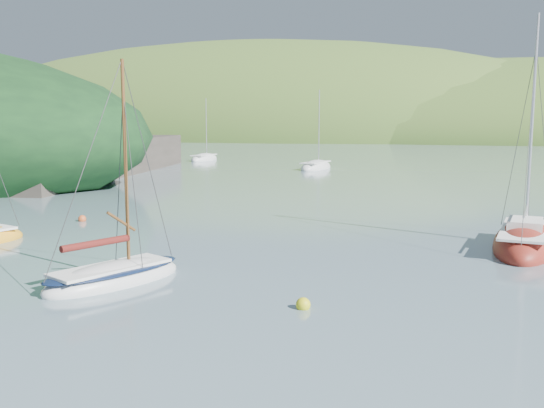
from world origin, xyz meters
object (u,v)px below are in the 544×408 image
(distant_sloop_a, at_px, (316,168))
(distant_sloop_c, at_px, (204,159))
(daysailer_white, at_px, (114,277))
(sloop_red, at_px, (524,244))

(distant_sloop_a, relative_size, distant_sloop_c, 1.06)
(daysailer_white, xyz_separation_m, distant_sloop_c, (-22.21, 56.36, -0.04))
(sloop_red, distance_m, distant_sloop_c, 58.49)
(distant_sloop_a, height_order, distant_sloop_c, distant_sloop_a)
(sloop_red, xyz_separation_m, distant_sloop_c, (-35.94, 46.15, -0.05))
(daysailer_white, bearing_deg, distant_sloop_c, 134.81)
(daysailer_white, bearing_deg, distant_sloop_a, 118.98)
(sloop_red, height_order, distant_sloop_c, sloop_red)
(daysailer_white, bearing_deg, sloop_red, 59.96)
(distant_sloop_c, bearing_deg, distant_sloop_a, -25.12)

